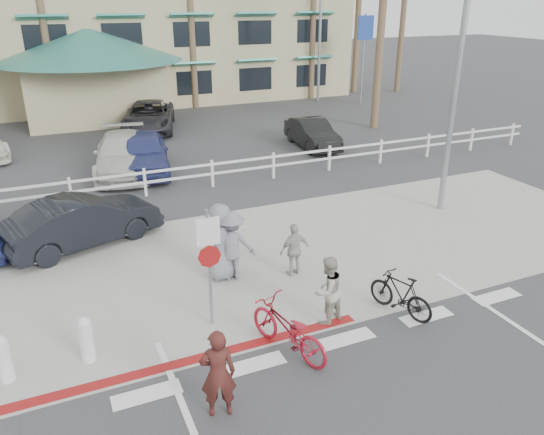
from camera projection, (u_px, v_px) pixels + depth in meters
name	position (u px, v px, depth m)	size (l,w,h in m)	color
ground	(362.00, 357.00, 10.15)	(140.00, 140.00, 0.00)	#333335
bike_path	(431.00, 428.00, 8.46)	(12.00, 16.00, 0.01)	#333335
sidewalk_plaza	(269.00, 258.00, 13.94)	(22.00, 7.00, 0.01)	gray
cross_street	(220.00, 207.00, 17.32)	(40.00, 5.00, 0.01)	#333335
parking_lot	(156.00, 140.00, 25.33)	(50.00, 16.00, 0.01)	#333335
curb_red	(193.00, 360.00, 10.04)	(7.00, 0.25, 0.02)	maroon
rail_fence	(215.00, 173.00, 19.00)	(29.40, 0.16, 1.00)	silver
building	(136.00, 8.00, 34.86)	(28.00, 16.00, 11.30)	tan
sign_post	(209.00, 263.00, 10.59)	(0.50, 0.10, 2.90)	gray
bollard_0	(86.00, 339.00, 9.86)	(0.26, 0.26, 0.95)	silver
bollard_1	(3.00, 359.00, 9.34)	(0.26, 0.26, 0.95)	silver
streetlight_0	(459.00, 66.00, 15.47)	(0.60, 2.00, 9.00)	gray
streetlight_1	(320.00, 24.00, 33.03)	(0.60, 2.00, 9.50)	gray
info_sign	(363.00, 58.00, 32.84)	(1.20, 0.16, 5.60)	navy
bike_red	(288.00, 329.00, 10.08)	(0.69, 1.98, 1.04)	maroon
rider_red	(218.00, 374.00, 8.46)	(0.59, 0.39, 1.61)	#451B17
bike_black	(401.00, 294.00, 11.36)	(0.45, 1.58, 0.95)	black
rider_black	(327.00, 290.00, 10.96)	(0.73, 0.57, 1.51)	#A6A192
pedestrian_a	(232.00, 246.00, 12.63)	(1.13, 0.65, 1.76)	slate
pedestrian_child	(295.00, 250.00, 12.87)	(0.80, 0.33, 1.36)	#ADABA7
pedestrian_b	(221.00, 242.00, 12.63)	(0.94, 0.61, 1.92)	slate
car_white_sedan	(83.00, 221.00, 14.47)	(1.47, 4.23, 1.39)	black
lot_car_1	(123.00, 154.00, 20.49)	(2.04, 5.02, 1.46)	beige
lot_car_2	(144.00, 152.00, 20.53)	(1.83, 4.55, 1.55)	navy
lot_car_3	(312.00, 133.00, 23.93)	(1.35, 3.87, 1.28)	black
lot_car_5	(149.00, 116.00, 26.87)	(2.41, 5.23, 1.45)	#28282C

